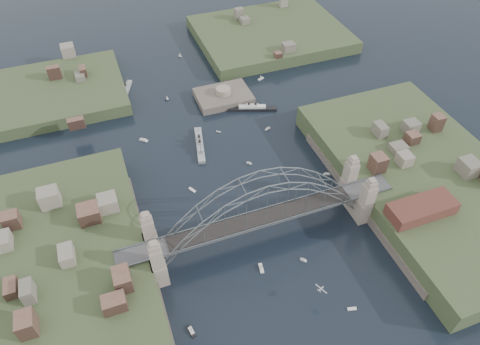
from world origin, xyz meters
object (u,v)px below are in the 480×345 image
object	(u,v)px
naval_cruiser_far	(126,91)
bridge	(262,209)
wharf_shed	(422,209)
ocean_liner	(252,108)
fort_island	(224,100)
naval_cruiser_near	(200,144)

from	to	relation	value
naval_cruiser_far	bridge	bearing A→B (deg)	-74.39
wharf_shed	ocean_liner	xyz separation A→B (m)	(-23.49, 73.33, -9.26)
bridge	fort_island	bearing A→B (deg)	80.27
naval_cruiser_near	wharf_shed	bearing A→B (deg)	-50.14
fort_island	naval_cruiser_far	world-z (taller)	fort_island
fort_island	naval_cruiser_far	xyz separation A→B (m)	(-36.84, 18.94, 1.15)
wharf_shed	naval_cruiser_near	distance (m)	77.82
naval_cruiser_near	bridge	bearing A→B (deg)	-83.04
fort_island	ocean_liner	bearing A→B (deg)	-51.45
naval_cruiser_near	naval_cruiser_far	world-z (taller)	naval_cruiser_near
bridge	fort_island	world-z (taller)	bridge
fort_island	naval_cruiser_near	distance (m)	30.29
ocean_liner	bridge	bearing A→B (deg)	-109.07
bridge	naval_cruiser_far	size ratio (longest dim) A/B	5.55
bridge	wharf_shed	xyz separation A→B (m)	(44.00, -14.00, -2.32)
fort_island	naval_cruiser_far	bearing A→B (deg)	152.79
wharf_shed	ocean_liner	world-z (taller)	wharf_shed
fort_island	bridge	bearing A→B (deg)	-99.73
fort_island	naval_cruiser_far	distance (m)	41.44
naval_cruiser_near	naval_cruiser_far	distance (m)	47.70
wharf_shed	naval_cruiser_near	world-z (taller)	wharf_shed
bridge	fort_island	distance (m)	72.14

